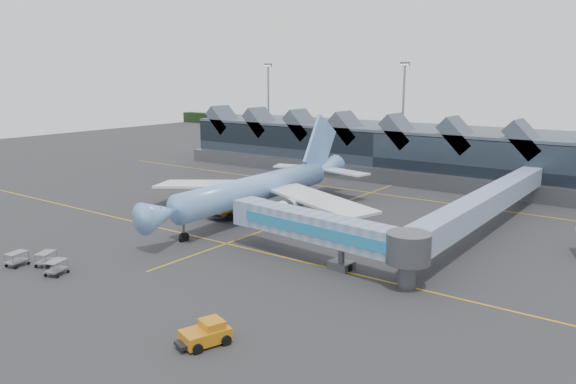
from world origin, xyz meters
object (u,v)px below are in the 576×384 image
Objects in this scene: main_airliner at (263,187)px; jet_bridge at (334,232)px; pushback_tug at (206,334)px; fuel_truck at (241,200)px.

jet_bridge is (19.76, -12.92, -0.29)m from main_airliner.
pushback_tug is at bearing -59.18° from main_airliner.
fuel_truck is 39.34m from pushback_tug.
main_airliner is at bearing 141.86° from pushback_tug.
fuel_truck is at bearing 146.31° from pushback_tug.
fuel_truck is 2.56× the size of pushback_tug.
pushback_tug is (23.68, -31.39, -1.29)m from fuel_truck.
main_airliner reaches higher than jet_bridge.
jet_bridge is at bearing 113.01° from pushback_tug.
main_airliner reaches higher than pushback_tug.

